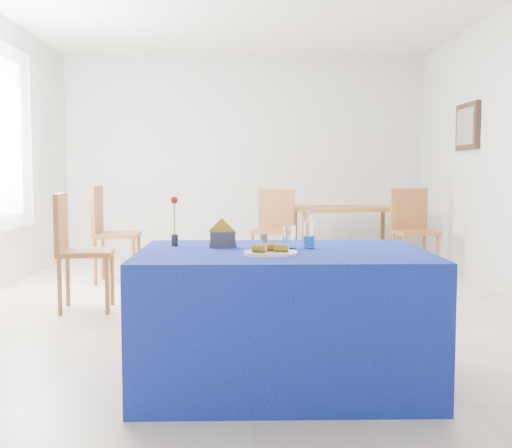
% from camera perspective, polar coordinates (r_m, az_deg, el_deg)
% --- Properties ---
extents(floor, '(7.00, 7.00, 0.00)m').
position_cam_1_polar(floor, '(5.67, -0.78, -7.53)').
color(floor, beige).
rests_on(floor, ground).
extents(room_shell, '(7.00, 7.00, 7.00)m').
position_cam_1_polar(room_shell, '(5.57, -0.80, 10.34)').
color(room_shell, silver).
rests_on(room_shell, ground).
extents(curtain, '(0.04, 1.75, 1.85)m').
position_cam_1_polar(curtain, '(6.77, -21.78, 7.32)').
color(curtain, white).
rests_on(curtain, room_shell).
extents(picture_frame, '(0.06, 0.64, 0.52)m').
position_cam_1_polar(picture_frame, '(7.59, 18.31, 8.23)').
color(picture_frame, black).
rests_on(picture_frame, room_shell).
extents(picture_art, '(0.02, 0.52, 0.40)m').
position_cam_1_polar(picture_art, '(7.58, 18.13, 8.24)').
color(picture_art, '#998C66').
rests_on(picture_art, room_shell).
extents(plate, '(0.29, 0.29, 0.01)m').
position_cam_1_polar(plate, '(3.40, 1.30, -2.60)').
color(plate, white).
rests_on(plate, blue_table).
extents(drinking_glass, '(0.07, 0.07, 0.13)m').
position_cam_1_polar(drinking_glass, '(3.68, 2.99, -1.15)').
color(drinking_glass, white).
rests_on(drinking_glass, blue_table).
extents(salt_shaker, '(0.03, 0.03, 0.08)m').
position_cam_1_polar(salt_shaker, '(3.71, -2.30, -1.44)').
color(salt_shaker, gray).
rests_on(salt_shaker, blue_table).
extents(pepper_shaker, '(0.03, 0.03, 0.08)m').
position_cam_1_polar(pepper_shaker, '(3.69, 0.81, -1.49)').
color(pepper_shaker, slate).
rests_on(pepper_shaker, blue_table).
extents(blue_table, '(1.60, 1.10, 0.76)m').
position_cam_1_polar(blue_table, '(3.65, 2.35, -8.29)').
color(blue_table, '#101299').
rests_on(blue_table, floor).
extents(water_bottle, '(0.07, 0.07, 0.21)m').
position_cam_1_polar(water_bottle, '(3.70, 4.73, -1.04)').
color(water_bottle, white).
rests_on(water_bottle, blue_table).
extents(napkin_holder, '(0.16, 0.07, 0.17)m').
position_cam_1_polar(napkin_holder, '(3.72, -2.99, -1.34)').
color(napkin_holder, '#3B3B40').
rests_on(napkin_holder, blue_table).
extents(rose_vase, '(0.04, 0.04, 0.29)m').
position_cam_1_polar(rose_vase, '(3.79, -7.25, 0.07)').
color(rose_vase, '#25252A').
rests_on(rose_vase, blue_table).
extents(oak_table, '(1.43, 0.99, 0.76)m').
position_cam_1_polar(oak_table, '(8.30, 7.98, 1.03)').
color(oak_table, '#98652C').
rests_on(oak_table, floor).
extents(chair_bg_left, '(0.55, 0.55, 0.99)m').
position_cam_1_polar(chair_bg_left, '(7.75, 1.62, 0.02)').
color(chair_bg_left, '#995A2C').
rests_on(chair_bg_left, floor).
extents(chair_bg_right, '(0.50, 0.50, 1.00)m').
position_cam_1_polar(chair_bg_right, '(7.74, 13.72, -0.06)').
color(chair_bg_right, '#995A2C').
rests_on(chair_bg_right, floor).
extents(chair_win_a, '(0.49, 0.49, 1.02)m').
position_cam_1_polar(chair_win_a, '(5.73, -15.80, -1.63)').
color(chair_win_a, '#995A2C').
rests_on(chair_win_a, floor).
extents(chair_win_b, '(0.48, 0.48, 1.05)m').
position_cam_1_polar(chair_win_b, '(7.09, -13.01, -0.24)').
color(chair_win_b, '#995A2C').
rests_on(chair_win_b, floor).
extents(banana_pieces, '(0.20, 0.12, 0.04)m').
position_cam_1_polar(banana_pieces, '(3.40, 1.23, -2.12)').
color(banana_pieces, gold).
rests_on(banana_pieces, plate).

